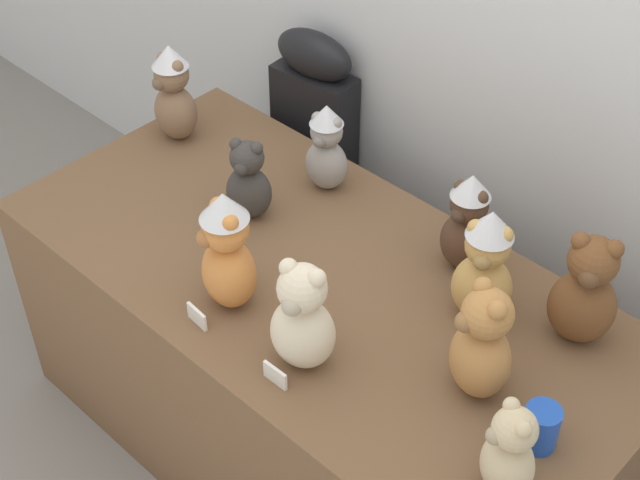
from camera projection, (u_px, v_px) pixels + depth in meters
The scene contains 15 objects.
display_table at pixel (320, 369), 2.69m from camera, with size 1.76×0.85×0.75m, color brown.
instrument_case at pixel (315, 166), 3.18m from camera, with size 0.29×0.14×1.02m.
teddy_bear_ash at pixel (326, 148), 2.64m from camera, with size 0.15×0.13×0.28m.
teddy_bear_sand at pixel (509, 453), 1.88m from camera, with size 0.17×0.16×0.25m.
teddy_bear_honey at pixel (485, 267), 2.23m from camera, with size 0.19×0.17×0.33m.
teddy_bear_caramel at pixel (482, 345), 2.06m from camera, with size 0.20×0.19×0.31m.
teddy_bear_cream at pixel (302, 319), 2.13m from camera, with size 0.19×0.17×0.31m.
teddy_bear_charcoal at pixel (248, 182), 2.55m from camera, with size 0.16×0.15×0.25m.
teddy_bear_chestnut at pixel (585, 292), 2.18m from camera, with size 0.20×0.19×0.32m.
teddy_bear_ginger at pixel (227, 251), 2.26m from camera, with size 0.19×0.18×0.34m.
teddy_bear_cocoa at pixel (467, 223), 2.38m from camera, with size 0.13×0.12×0.30m.
teddy_bear_mocha at pixel (173, 94), 2.82m from camera, with size 0.15×0.13×0.32m.
party_cup_blue at pixel (541, 427), 2.00m from camera, with size 0.08×0.08×0.11m, color blue.
name_card_front_left at pixel (275, 375), 2.15m from camera, with size 0.07×0.01×0.05m, color white.
name_card_front_right at pixel (197, 316), 2.29m from camera, with size 0.07×0.01×0.05m, color white.
Camera 1 is at (1.23, -1.04, 2.42)m, focal length 52.65 mm.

